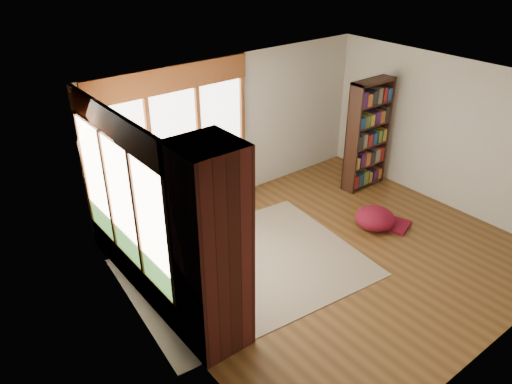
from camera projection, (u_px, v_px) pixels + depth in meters
floor at (332, 254)px, 7.67m from camera, size 5.50×5.50×0.00m
ceiling at (346, 90)px, 6.44m from camera, size 5.50×5.50×0.00m
wall_back at (234, 129)px, 8.78m from camera, size 5.50×0.04×2.60m
wall_front at (510, 262)px, 5.33m from camera, size 5.50×0.04×2.60m
wall_left at (167, 248)px, 5.56m from camera, size 0.04×5.00×2.60m
wall_right at (450, 134)px, 8.55m from camera, size 0.04×5.00×2.60m
windows_back at (176, 143)px, 8.08m from camera, size 2.82×0.10×1.90m
windows_left at (122, 202)px, 6.38m from camera, size 0.10×2.62×1.90m
roller_blind at (94, 152)px, 6.78m from camera, size 0.03×0.72×0.90m
brick_chimney at (211, 251)px, 5.51m from camera, size 0.70×0.70×2.60m
sectional_sofa at (164, 234)px, 7.64m from camera, size 2.20×2.20×0.80m
area_rug at (246, 267)px, 7.37m from camera, size 3.62×2.91×0.01m
bookshelf at (368, 135)px, 9.21m from camera, size 0.89×0.30×2.08m
pouf at (375, 218)px, 8.27m from camera, size 0.74×0.74×0.35m
dog_tan at (180, 193)px, 7.69m from camera, size 1.13×1.15×0.57m
dog_brindle at (186, 223)px, 7.02m from camera, size 0.87×0.96×0.47m
throw_pillows at (158, 203)px, 7.54m from camera, size 1.98×1.68×0.45m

